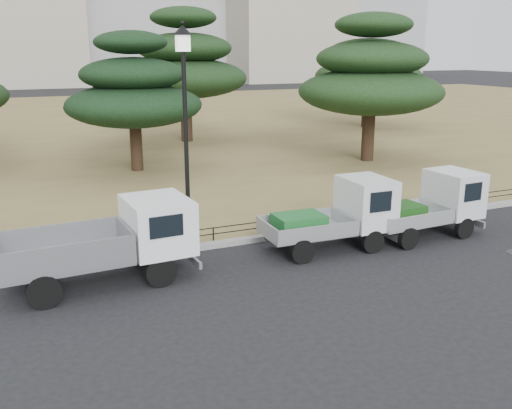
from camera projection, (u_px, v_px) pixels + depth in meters
name	position (u px, v px, depth m)	size (l,w,h in m)	color
ground	(288.00, 274.00, 14.27)	(220.00, 220.00, 0.00)	black
lawn	(98.00, 126.00, 41.27)	(120.00, 56.00, 0.15)	olive
curb	(248.00, 240.00, 16.54)	(120.00, 0.25, 0.16)	gray
truck_large	(110.00, 240.00, 13.49)	(4.55, 2.03, 1.94)	black
truck_kei_front	(338.00, 215.00, 15.87)	(3.71, 1.69, 1.94)	black
truck_kei_rear	(430.00, 205.00, 16.99)	(3.68, 1.74, 1.89)	black
street_lamp	(185.00, 100.00, 15.09)	(0.53, 0.53, 5.88)	black
pipe_fence	(246.00, 227.00, 16.58)	(38.00, 0.04, 0.40)	black
pine_center_left	(133.00, 91.00, 24.83)	(5.97, 5.97, 6.07)	black
pine_center_right	(185.00, 65.00, 32.75)	(7.17, 7.17, 7.61)	black
pine_east_near	(371.00, 77.00, 26.99)	(6.88, 6.88, 6.95)	black
pine_east_far	(369.00, 65.00, 38.96)	(7.31, 7.31, 7.34)	black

